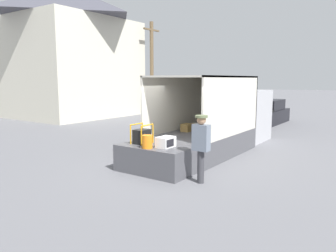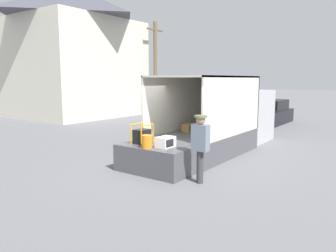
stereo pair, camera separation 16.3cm
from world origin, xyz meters
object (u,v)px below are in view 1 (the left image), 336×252
at_px(microwave, 166,142).
at_px(orange_bucket, 147,142).
at_px(utility_pole, 152,67).
at_px(portable_generator, 142,136).
at_px(worker_person, 201,141).
at_px(box_truck, 225,123).
at_px(pickup_truck_black, 262,114).

distance_m(microwave, orange_bucket, 0.54).
height_order(microwave, utility_pole, utility_pole).
distance_m(portable_generator, orange_bucket, 0.74).
distance_m(portable_generator, worker_person, 2.13).
xyz_separation_m(worker_person, utility_pole, (12.82, 11.54, 2.54)).
relative_size(box_truck, utility_pole, 0.95).
distance_m(microwave, portable_generator, 0.91).
bearing_deg(portable_generator, pickup_truck_black, 2.11).
xyz_separation_m(box_truck, utility_pole, (7.99, 9.94, 2.72)).
relative_size(box_truck, pickup_truck_black, 1.26).
bearing_deg(pickup_truck_black, box_truck, -172.57).
bearing_deg(box_truck, portable_generator, 173.67).
bearing_deg(utility_pole, box_truck, -128.78).
height_order(worker_person, utility_pole, utility_pole).
bearing_deg(box_truck, orange_bucket, -179.44).
height_order(orange_bucket, pickup_truck_black, pickup_truck_black).
xyz_separation_m(box_truck, worker_person, (-4.83, -1.60, 0.18)).
xyz_separation_m(microwave, pickup_truck_black, (12.09, 1.35, -0.35)).
bearing_deg(box_truck, pickup_truck_black, 7.43).
distance_m(microwave, pickup_truck_black, 12.17).
bearing_deg(utility_pole, worker_person, -138.01).
relative_size(orange_bucket, worker_person, 0.21).
bearing_deg(utility_pole, orange_bucket, -142.72).
bearing_deg(microwave, utility_pole, 39.11).
relative_size(box_truck, microwave, 12.48).
height_order(microwave, orange_bucket, orange_bucket).
bearing_deg(portable_generator, worker_person, -94.60).
height_order(portable_generator, orange_bucket, portable_generator).
distance_m(portable_generator, utility_pole, 15.99).
xyz_separation_m(portable_generator, pickup_truck_black, (12.03, 0.44, -0.42)).
distance_m(microwave, utility_pole, 16.60).
distance_m(worker_person, utility_pole, 17.43).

